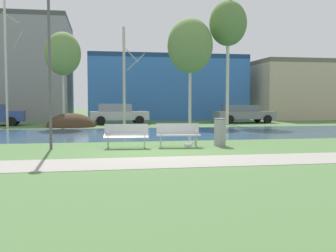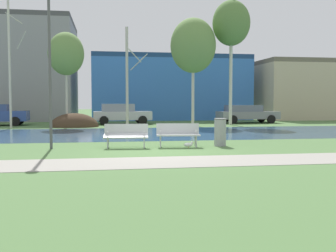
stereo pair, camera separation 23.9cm
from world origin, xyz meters
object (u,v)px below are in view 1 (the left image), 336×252
at_px(bench_right, 178,134).
at_px(streetlamp, 49,42).
at_px(bench_left, 126,135).
at_px(seagull, 189,144).
at_px(parked_hatch_third_grey, 243,113).
at_px(parked_sedan_second_silver, 118,113).
at_px(trash_bin, 220,132).

bearing_deg(bench_right, streetlamp, 177.65).
height_order(bench_left, seagull, bench_left).
bearing_deg(bench_left, parked_hatch_third_grey, 56.00).
relative_size(parked_sedan_second_silver, parked_hatch_third_grey, 0.90).
xyz_separation_m(streetlamp, parked_hatch_third_grey, (12.76, 14.78, -3.05)).
height_order(bench_left, trash_bin, trash_bin).
distance_m(trash_bin, parked_sedan_second_silver, 15.23).
height_order(seagull, parked_sedan_second_silver, parked_sedan_second_silver).
bearing_deg(seagull, trash_bin, 20.55).
bearing_deg(bench_left, trash_bin, 1.51).
height_order(trash_bin, seagull, trash_bin).
bearing_deg(bench_right, bench_left, 180.00).
bearing_deg(streetlamp, trash_bin, -0.87).
xyz_separation_m(bench_right, seagull, (0.32, -0.41, -0.34)).
height_order(bench_left, streetlamp, streetlamp).
bearing_deg(bench_right, parked_sedan_second_silver, 95.73).
xyz_separation_m(bench_right, parked_hatch_third_grey, (8.17, 14.97, 0.27)).
xyz_separation_m(bench_right, parked_sedan_second_silver, (-1.50, 15.00, 0.31)).
bearing_deg(parked_hatch_third_grey, parked_sedan_second_silver, 179.82).
xyz_separation_m(trash_bin, parked_sedan_second_silver, (-3.15, 14.90, 0.24)).
distance_m(seagull, streetlamp, 6.15).
bearing_deg(parked_hatch_third_grey, bench_left, -124.00).
height_order(bench_left, bench_right, same).
distance_m(bench_right, seagull, 0.62).
xyz_separation_m(bench_left, parked_sedan_second_silver, (0.42, 15.00, 0.31)).
height_order(bench_left, parked_sedan_second_silver, parked_sedan_second_silver).
height_order(seagull, parked_hatch_third_grey, parked_hatch_third_grey).
xyz_separation_m(bench_left, streetlamp, (-2.67, 0.19, 3.32)).
bearing_deg(bench_right, trash_bin, 3.27).
bearing_deg(bench_left, parked_sedan_second_silver, 88.39).
xyz_separation_m(seagull, streetlamp, (-4.91, 0.59, 3.66)).
distance_m(bench_left, streetlamp, 4.26).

